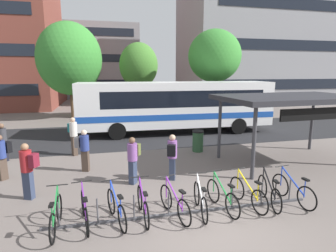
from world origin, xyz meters
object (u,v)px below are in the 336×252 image
Objects in this scene: commuter_black_pack_6 at (2,154)px; street_tree_0 at (139,66)px; commuter_maroon_pack_5 at (28,167)px; street_tree_2 at (70,59)px; commuter_olive_pack_1 at (133,157)px; commuter_black_pack_0 at (172,154)px; commuter_grey_pack_2 at (84,148)px; parked_bicycle_white_5 at (200,200)px; parked_bicycle_blue_9 at (293,190)px; parked_bicycle_black_8 at (269,192)px; city_bus at (175,105)px; parked_bicycle_yellow_7 at (248,194)px; parked_bicycle_purple_4 at (175,203)px; street_tree_1 at (215,56)px; parked_bicycle_purple_3 at (143,205)px; commuter_teal_pack_4 at (73,133)px; commuter_black_pack_3 at (2,140)px; parked_bicycle_green_0 at (56,216)px; trash_bin at (198,141)px; parked_bicycle_green_6 at (222,197)px; parked_bicycle_purple_1 at (85,211)px; parked_bicycle_blue_2 at (116,209)px; transit_shelter at (291,100)px.

street_tree_0 reaches higher than commuter_black_pack_6.
street_tree_2 is at bearing -65.54° from commuter_maroon_pack_5.
commuter_black_pack_0 is at bearing 126.08° from commuter_olive_pack_1.
parked_bicycle_white_5 is at bearing -33.88° from commuter_grey_pack_2.
street_tree_0 is (2.13, 14.38, 3.39)m from commuter_olive_pack_1.
parked_bicycle_white_5 is 1.00× the size of parked_bicycle_blue_9.
parked_bicycle_white_5 is 0.27× the size of street_tree_0.
parked_bicycle_black_8 is 0.22× the size of street_tree_2.
city_bus is 7.07× the size of parked_bicycle_yellow_7.
street_tree_1 is (6.73, 13.70, 4.62)m from parked_bicycle_purple_4.
parked_bicycle_purple_4 is (0.83, -0.11, 0.00)m from parked_bicycle_purple_3.
commuter_black_pack_6 is at bearing -68.03° from commuter_teal_pack_4.
commuter_black_pack_3 is at bearing -40.78° from commuter_maroon_pack_5.
commuter_olive_pack_1 reaches higher than parked_bicycle_green_0.
trash_bin is at bearing 169.42° from commuter_olive_pack_1.
commuter_black_pack_3 is 12.18m from street_tree_2.
parked_bicycle_green_0 and parked_bicycle_purple_4 have the same top height.
parked_bicycle_green_6 is 9.71m from commuter_black_pack_3.
commuter_black_pack_6 is (-8.92, 3.97, 0.57)m from parked_bicycle_blue_9.
commuter_black_pack_0 is at bearing -58.61° from parked_bicycle_purple_1.
parked_bicycle_blue_9 is at bearing -102.37° from parked_bicycle_yellow_7.
trash_bin is (-0.92, 5.79, 0.13)m from parked_bicycle_blue_9.
commuter_grey_pack_2 is (-5.38, 4.14, 0.57)m from parked_bicycle_black_8.
commuter_grey_pack_2 reaches higher than parked_bicycle_purple_4.
city_bus is at bearing 173.24° from commuter_black_pack_6.
commuter_grey_pack_2 is at bearing 0.72° from parked_bicycle_blue_2.
parked_bicycle_blue_2 is at bearing 160.66° from commuter_black_pack_0.
commuter_black_pack_3 is (-8.72, -3.85, -0.81)m from city_bus.
street_tree_2 is at bearing 172.21° from street_tree_0.
commuter_black_pack_6 is at bearing 52.54° from parked_bicycle_green_6.
commuter_black_pack_0 is (-5.27, -0.81, -1.72)m from transit_shelter.
street_tree_0 is (0.59, 16.91, 3.96)m from parked_bicycle_white_5.
parked_bicycle_purple_3 is 8.09m from commuter_black_pack_3.
parked_bicycle_blue_9 is at bearing -89.98° from parked_bicycle_green_0.
parked_bicycle_yellow_7 is (2.19, 0.08, 0.00)m from parked_bicycle_purple_4.
parked_bicycle_green_6 is 0.29× the size of transit_shelter.
parked_bicycle_white_5 is 1.01× the size of parked_bicycle_black_8.
commuter_maroon_pack_5 is at bearing 38.57° from parked_bicycle_blue_2.
parked_bicycle_white_5 is 6.52m from transit_shelter.
street_tree_1 is (10.74, 11.66, 3.99)m from commuter_maroon_pack_5.
transit_shelter is 3.60× the size of commuter_black_pack_0.
street_tree_2 reaches higher than transit_shelter.
parked_bicycle_green_0 is 1.67× the size of trash_bin.
commuter_black_pack_0 is (-2.28, 2.49, 0.57)m from parked_bicycle_black_8.
city_bus is 7.17× the size of parked_bicycle_purple_4.
parked_bicycle_purple_3 is at bearing -119.07° from street_tree_1.
street_tree_0 is at bearing -5.62° from parked_bicycle_yellow_7.
commuter_teal_pack_4 is at bearing 157.82° from transit_shelter.
parked_bicycle_yellow_7 is 0.22× the size of street_tree_2.
street_tree_0 reaches higher than parked_bicycle_blue_2.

